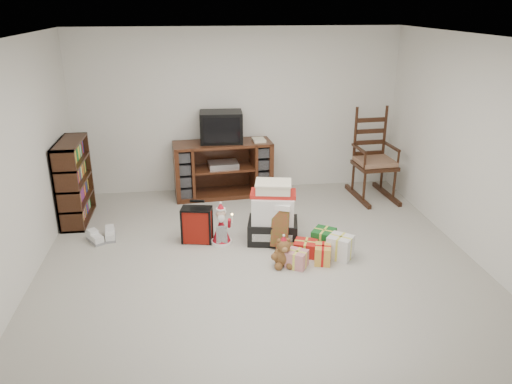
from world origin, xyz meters
TOP-DOWN VIEW (x-y plane):
  - room at (0.00, 0.00)m, footprint 5.01×5.01m
  - tv_stand at (-0.26, 2.21)m, footprint 1.52×0.65m
  - bookshelf at (-2.32, 1.52)m, footprint 0.31×0.92m
  - rocking_chair at (2.01, 1.88)m, footprint 0.64×0.98m
  - gift_pile at (0.25, 0.53)m, footprint 0.68×0.55m
  - red_suitcase at (-0.70, 0.61)m, footprint 0.38×0.25m
  - stocking at (0.29, 0.30)m, footprint 0.29×0.21m
  - teddy_bear at (0.26, -0.12)m, footprint 0.23×0.20m
  - santa_figurine at (0.44, 0.94)m, footprint 0.28×0.27m
  - mrs_claus_figurine at (-0.40, 0.54)m, footprint 0.26×0.25m
  - sneaker_pair at (-1.89, 0.81)m, footprint 0.40×0.31m
  - gift_cluster at (0.73, -0.01)m, footprint 0.68×0.76m
  - crt_television at (-0.27, 2.24)m, footprint 0.64×0.48m

SIDE VIEW (x-z plane):
  - sneaker_pair at x=-1.89m, z-range 0.00..0.10m
  - gift_cluster at x=0.73m, z-range 0.00..0.23m
  - teddy_bear at x=0.26m, z-range -0.02..0.32m
  - mrs_claus_figurine at x=-0.40m, z-range -0.06..0.48m
  - santa_figurine at x=0.44m, z-range -0.07..0.51m
  - red_suitcase at x=-0.70m, z-range -0.04..0.50m
  - stocking at x=0.29m, z-range 0.00..0.57m
  - gift_pile at x=0.25m, z-range -0.05..0.72m
  - tv_stand at x=-0.26m, z-range 0.00..0.85m
  - rocking_chair at x=2.01m, z-range -0.22..1.19m
  - bookshelf at x=-2.32m, z-range -0.02..1.10m
  - crt_television at x=-0.27m, z-range 0.85..1.31m
  - room at x=0.00m, z-range -0.01..2.51m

